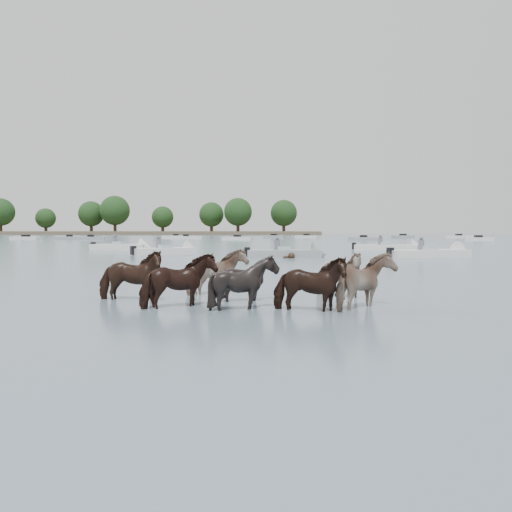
{
  "coord_description": "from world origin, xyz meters",
  "views": [
    {
      "loc": [
        2.24,
        -12.36,
        1.81
      ],
      "look_at": [
        1.25,
        1.24,
        1.1
      ],
      "focal_mm": 36.64,
      "sensor_mm": 36.0,
      "label": 1
    }
  ],
  "objects": [
    {
      "name": "ground",
      "position": [
        0.0,
        0.0,
        0.0
      ],
      "size": [
        400.0,
        400.0,
        0.0
      ],
      "primitive_type": "plane",
      "color": "#4A5E6B",
      "rests_on": "ground"
    },
    {
      "name": "shoreline",
      "position": [
        -70.0,
        150.0,
        0.5
      ],
      "size": [
        160.0,
        30.0,
        1.0
      ],
      "primitive_type": "cube",
      "color": "#4C4233",
      "rests_on": "ground"
    },
    {
      "name": "pony_herd",
      "position": [
        1.21,
        0.23,
        0.52
      ],
      "size": [
        7.47,
        4.43,
        1.49
      ],
      "color": "black",
      "rests_on": "ground"
    },
    {
      "name": "swimming_pony",
      "position": [
        2.04,
        19.86,
        0.1
      ],
      "size": [
        0.72,
        0.44,
        0.44
      ],
      "color": "black",
      "rests_on": "ground"
    },
    {
      "name": "motorboat_a",
      "position": [
        -6.25,
        23.97,
        0.23
      ],
      "size": [
        4.86,
        4.26,
        1.92
      ],
      "rotation": [
        0.0,
        0.0,
        0.66
      ],
      "color": "silver",
      "rests_on": "ground"
    },
    {
      "name": "motorboat_b",
      "position": [
        2.32,
        20.8,
        0.23
      ],
      "size": [
        5.32,
        2.28,
        1.92
      ],
      "rotation": [
        0.0,
        0.0,
        0.14
      ],
      "color": "gray",
      "rests_on": "ground"
    },
    {
      "name": "motorboat_c",
      "position": [
        10.62,
        31.79,
        0.23
      ],
      "size": [
        5.83,
        2.19,
        1.92
      ],
      "rotation": [
        0.0,
        0.0,
        -0.11
      ],
      "color": "silver",
      "rests_on": "ground"
    },
    {
      "name": "motorboat_d",
      "position": [
        11.47,
        21.86,
        0.22
      ],
      "size": [
        6.11,
        3.8,
        1.92
      ],
      "rotation": [
        0.0,
        0.0,
        0.4
      ],
      "color": "silver",
      "rests_on": "ground"
    },
    {
      "name": "motorboat_f",
      "position": [
        -12.09,
        31.75,
        0.23
      ],
      "size": [
        5.49,
        2.02,
        1.92
      ],
      "rotation": [
        0.0,
        0.0,
        -0.08
      ],
      "color": "silver",
      "rests_on": "ground"
    },
    {
      "name": "distant_flotilla",
      "position": [
        -0.67,
        76.42,
        0.26
      ],
      "size": [
        102.76,
        28.22,
        0.93
      ],
      "color": "gray",
      "rests_on": "ground"
    },
    {
      "name": "treeline",
      "position": [
        -74.17,
        146.93,
        6.76
      ],
      "size": [
        150.08,
        18.57,
        12.2
      ],
      "color": "#382619",
      "rests_on": "ground"
    }
  ]
}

